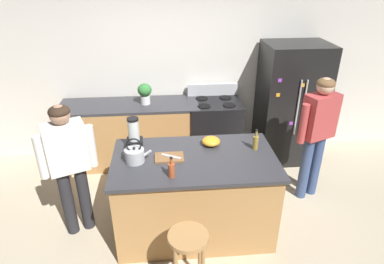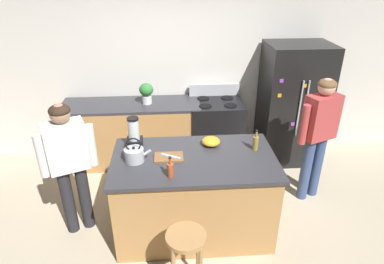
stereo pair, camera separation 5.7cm
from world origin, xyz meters
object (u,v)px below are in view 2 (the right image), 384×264
(stove_range, at_px, (216,131))
(person_by_island_left, at_px, (69,159))
(bar_stool, at_px, (186,248))
(cutting_board, at_px, (169,157))
(refrigerator, at_px, (292,105))
(bottle_vinegar, at_px, (256,143))
(mixing_bowl, at_px, (211,141))
(blender_appliance, at_px, (134,135))
(chef_knife, at_px, (171,156))
(person_by_sink_right, at_px, (319,129))
(kitchen_island, at_px, (194,195))
(bottle_cooking_sauce, at_px, (170,169))
(tea_kettle, at_px, (134,154))
(potted_plant, at_px, (146,92))

(stove_range, bearing_deg, person_by_island_left, -141.27)
(bar_stool, relative_size, cutting_board, 2.28)
(refrigerator, distance_m, bottle_vinegar, 1.65)
(bar_stool, relative_size, mixing_bowl, 3.36)
(refrigerator, distance_m, cutting_board, 2.37)
(blender_appliance, height_order, chef_knife, blender_appliance)
(refrigerator, bearing_deg, bar_stool, -126.45)
(bottle_vinegar, bearing_deg, refrigerator, 56.67)
(person_by_sink_right, bearing_deg, kitchen_island, -161.86)
(kitchen_island, xyz_separation_m, refrigerator, (1.58, 1.50, 0.41))
(person_by_island_left, relative_size, blender_appliance, 4.37)
(mixing_bowl, relative_size, cutting_board, 0.68)
(person_by_sink_right, height_order, bottle_vinegar, person_by_sink_right)
(person_by_island_left, distance_m, person_by_sink_right, 2.89)
(kitchen_island, bearing_deg, cutting_board, 176.63)
(bar_stool, xyz_separation_m, bottle_vinegar, (0.81, 0.94, 0.51))
(kitchen_island, height_order, refrigerator, refrigerator)
(kitchen_island, height_order, chef_knife, chef_knife)
(person_by_island_left, height_order, mixing_bowl, person_by_island_left)
(kitchen_island, bearing_deg, bottle_cooking_sauce, -128.07)
(bar_stool, xyz_separation_m, cutting_board, (-0.13, 0.83, 0.44))
(person_by_sink_right, relative_size, cutting_board, 5.40)
(person_by_island_left, bearing_deg, person_by_sink_right, 7.88)
(person_by_sink_right, distance_m, tea_kettle, 2.22)
(refrigerator, bearing_deg, cutting_board, -141.13)
(person_by_sink_right, relative_size, tea_kettle, 5.88)
(tea_kettle, xyz_separation_m, cutting_board, (0.35, 0.03, -0.07))
(person_by_sink_right, height_order, bar_stool, person_by_sink_right)
(person_by_sink_right, distance_m, chef_knife, 1.86)
(person_by_island_left, bearing_deg, cutting_board, -5.20)
(mixing_bowl, xyz_separation_m, cutting_board, (-0.47, -0.24, -0.04))
(tea_kettle, distance_m, chef_knife, 0.37)
(bottle_cooking_sauce, bearing_deg, bottle_vinegar, 25.70)
(person_by_island_left, relative_size, tea_kettle, 5.64)
(kitchen_island, height_order, person_by_island_left, person_by_island_left)
(person_by_sink_right, distance_m, mixing_bowl, 1.36)
(potted_plant, height_order, chef_knife, potted_plant)
(cutting_board, bearing_deg, person_by_island_left, 174.80)
(tea_kettle, bearing_deg, bottle_cooking_sauce, -40.14)
(person_by_sink_right, bearing_deg, bar_stool, -141.76)
(kitchen_island, distance_m, potted_plant, 1.77)
(person_by_island_left, relative_size, chef_knife, 7.06)
(refrigerator, relative_size, bar_stool, 2.61)
(stove_range, height_order, bottle_cooking_sauce, bottle_cooking_sauce)
(kitchen_island, xyz_separation_m, chef_knife, (-0.24, 0.02, 0.50))
(potted_plant, xyz_separation_m, mixing_bowl, (0.77, -1.29, -0.13))
(kitchen_island, distance_m, blender_appliance, 0.93)
(blender_appliance, height_order, tea_kettle, blender_appliance)
(cutting_board, bearing_deg, potted_plant, 100.99)
(bottle_vinegar, distance_m, tea_kettle, 1.29)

